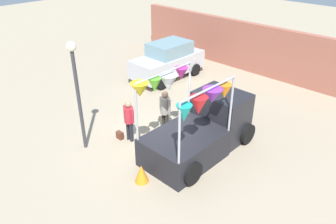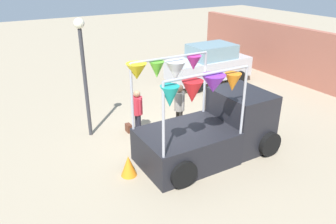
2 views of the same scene
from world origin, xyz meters
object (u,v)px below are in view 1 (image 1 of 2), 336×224
Objects in this scene: person_customer at (129,117)px; folded_kite_bundle_tangerine at (141,173)px; person_vendor at (165,108)px; street_lamp at (76,82)px; vendor_truck at (203,126)px; handbag at (120,135)px; parked_car at (168,60)px.

folded_kite_bundle_tangerine is (2.01, -1.24, -0.65)m from person_customer.
person_vendor is 3.35m from street_lamp.
vendor_truck is 14.76× the size of handbag.
parked_car is 14.29× the size of handbag.
person_vendor is 1.95m from handbag.
person_customer is at bearing -113.01° from person_vendor.
person_customer is 0.41× the size of street_lamp.
handbag is (-0.35, -0.20, -0.81)m from person_customer.
parked_car is at bearing 120.84° from person_customer.
parked_car is 5.45m from person_vendor.
vendor_truck is 2.60× the size of person_customer.
street_lamp is (-0.81, -1.40, 1.56)m from person_customer.
vendor_truck is 2.76m from folded_kite_bundle_tangerine.
street_lamp is (-1.36, -2.68, 1.48)m from person_vendor.
vendor_truck is 1.69m from person_vendor.
street_lamp is at bearing -136.90° from vendor_truck.
folded_kite_bundle_tangerine is (2.82, 0.15, -2.22)m from street_lamp.
street_lamp is 6.42× the size of folded_kite_bundle_tangerine.
street_lamp reaches higher than person_vendor.
parked_car is 2.52× the size of person_customer.
handbag is (-0.89, -1.48, -0.90)m from person_vendor.
person_vendor is at bearing -47.25° from parked_car.
person_vendor is at bearing -174.65° from vendor_truck.
person_vendor is at bearing 66.99° from person_customer.
street_lamp is at bearing -176.89° from folded_kite_bundle_tangerine.
person_vendor is 6.14× the size of handbag.
person_vendor is 0.45× the size of street_lamp.
person_customer reaches higher than folded_kite_bundle_tangerine.
street_lamp is at bearing -70.66° from parked_car.
folded_kite_bundle_tangerine is (-0.21, -2.68, -0.61)m from vendor_truck.
street_lamp reaches higher than parked_car.
vendor_truck is 1.03× the size of parked_car.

